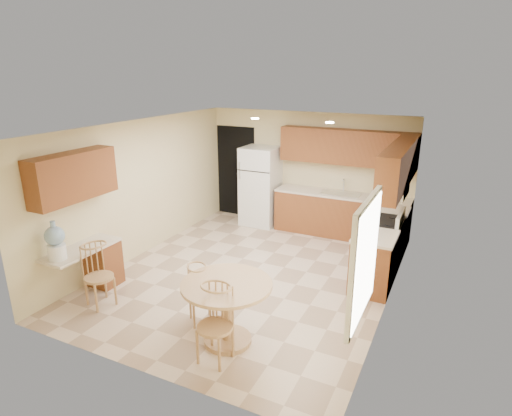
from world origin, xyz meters
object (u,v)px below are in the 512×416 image
at_px(chair_desk, 93,272).
at_px(chair_table_b, 210,321).
at_px(dining_table, 227,304).
at_px(stove, 381,244).
at_px(water_crock, 56,242).
at_px(refrigerator, 261,186).
at_px(chair_table_a, 198,291).

bearing_deg(chair_desk, chair_table_b, 98.20).
bearing_deg(dining_table, stove, 65.90).
distance_m(chair_table_b, water_crock, 2.68).
relative_size(stove, chair_table_b, 1.13).
bearing_deg(refrigerator, chair_table_a, -76.35).
bearing_deg(chair_desk, chair_table_a, 117.66).
bearing_deg(stove, chair_desk, -138.18).
height_order(chair_table_a, water_crock, water_crock).
bearing_deg(chair_desk, water_crock, -49.41).
bearing_deg(chair_table_b, water_crock, -1.76).
relative_size(dining_table, water_crock, 1.99).
bearing_deg(dining_table, chair_table_b, -83.97).
distance_m(stove, dining_table, 3.29).
distance_m(stove, chair_table_b, 3.71).
xyz_separation_m(refrigerator, dining_table, (1.53, -4.22, -0.32)).
distance_m(dining_table, chair_table_a, 0.58).
relative_size(refrigerator, chair_table_b, 1.80).
bearing_deg(stove, chair_table_b, -110.40).
bearing_deg(dining_table, chair_desk, -177.04).
xyz_separation_m(chair_table_a, chair_desk, (-1.58, -0.28, 0.06)).
bearing_deg(stove, refrigerator, 157.01).
distance_m(chair_table_a, chair_desk, 1.61).
bearing_deg(chair_table_b, chair_table_a, -44.98).
distance_m(dining_table, water_crock, 2.64).
bearing_deg(chair_desk, stove, 149.46).
distance_m(stove, chair_desk, 4.66).
height_order(stove, chair_table_b, stove).
bearing_deg(stove, dining_table, -114.10).
distance_m(dining_table, chair_desk, 2.14).
xyz_separation_m(dining_table, chair_table_a, (-0.55, 0.17, -0.04)).
relative_size(dining_table, chair_table_a, 1.35).
bearing_deg(water_crock, chair_desk, 22.95).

